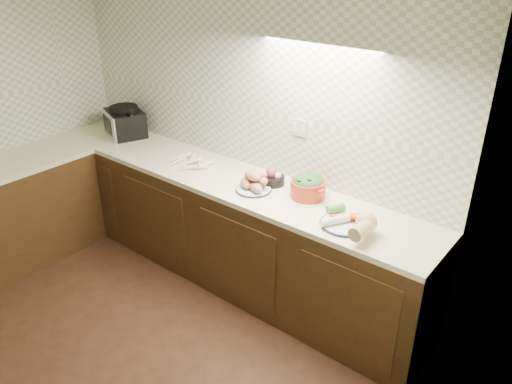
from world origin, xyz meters
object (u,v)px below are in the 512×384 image
Objects in this scene: sweet_potato_plate at (254,182)px; onion_bowl at (273,178)px; toaster_oven at (125,122)px; dutch_oven at (308,186)px; parsnip_pile at (191,161)px; veg_plate at (355,221)px.

sweet_potato_plate reaches higher than onion_bowl.
dutch_oven is (2.03, 0.01, -0.05)m from toaster_oven.
sweet_potato_plate is at bearing -139.57° from dutch_oven.
veg_plate reaches higher than parsnip_pile.
onion_bowl is at bearing 21.40° from toaster_oven.
onion_bowl is at bearing -165.10° from dutch_oven.
sweet_potato_plate reaches higher than veg_plate.
veg_plate is (2.51, -0.18, -0.08)m from toaster_oven.
toaster_oven is 0.99m from parsnip_pile.
onion_bowl is 0.54× the size of dutch_oven.
onion_bowl is (0.04, 0.17, -0.01)m from sweet_potato_plate.
toaster_oven reaches higher than dutch_oven.
sweet_potato_plate is at bearing 15.68° from toaster_oven.
parsnip_pile is at bearing 176.56° from sweet_potato_plate.
toaster_oven is at bearing -163.13° from dutch_oven.
toaster_oven is 1.72m from onion_bowl.
onion_bowl is 0.82m from veg_plate.
dutch_oven is 0.74× the size of veg_plate.
parsnip_pile is (0.98, -0.11, -0.10)m from toaster_oven.
onion_bowl is at bearing 166.15° from veg_plate.
parsnip_pile is at bearing -170.29° from onion_bowl.
sweet_potato_plate is at bearing 178.08° from veg_plate.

